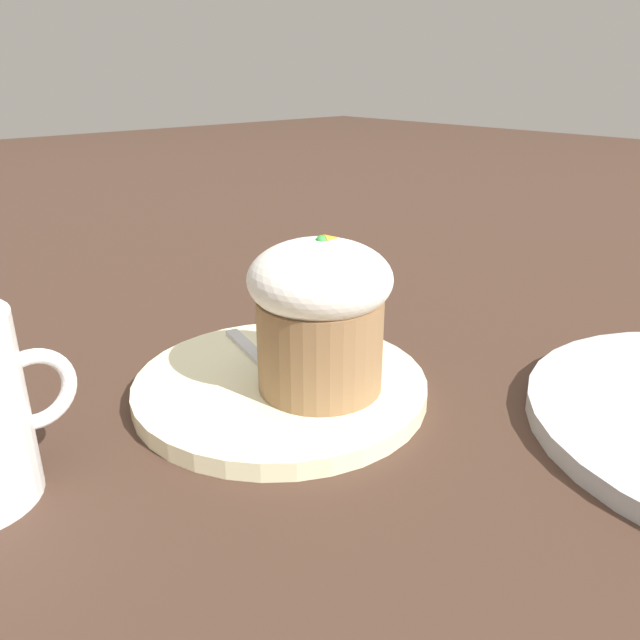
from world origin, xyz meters
name	(u,v)px	position (x,y,z in m)	size (l,w,h in m)	color
ground_plane	(281,394)	(0.00, 0.00, 0.00)	(4.00, 4.00, 0.00)	#3D281E
dessert_plate	(281,386)	(0.00, 0.00, 0.01)	(0.22, 0.22, 0.01)	beige
carrot_cake	(320,312)	(0.01, -0.03, 0.07)	(0.10, 0.10, 0.11)	olive
spoon	(267,364)	(0.00, 0.02, 0.02)	(0.04, 0.11, 0.01)	#B7B7BC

